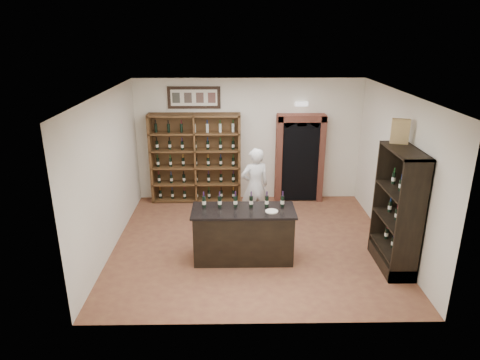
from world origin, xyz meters
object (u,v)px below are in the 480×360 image
Objects in this scene: counter_bottle_0 at (204,202)px; shopkeeper at (255,186)px; wine_shelf at (196,158)px; side_cabinet at (397,228)px; wine_crate at (400,131)px; tasting_counter at (243,235)px.

counter_bottle_0 is 0.18× the size of shopkeeper.
counter_bottle_0 is at bearing -82.28° from wine_shelf.
side_cabinet is 5.12× the size of wine_crate.
shopkeeper is 3.25m from wine_crate.
tasting_counter is at bearing -69.44° from wine_shelf.
counter_bottle_0 is 3.49m from side_cabinet.
tasting_counter is at bearing 63.49° from shopkeeper.
shopkeeper is at bearing -43.95° from wine_shelf.
wine_shelf is 1.29× the size of shopkeeper.
wine_crate is (2.43, -1.49, 1.56)m from shopkeeper.
side_cabinet is 1.29× the size of shopkeeper.
tasting_counter is 4.37× the size of wine_crate.
shopkeeper is (-2.44, 1.89, 0.10)m from side_cabinet.
tasting_counter is at bearing 173.72° from side_cabinet.
counter_bottle_0 is at bearing 169.90° from tasting_counter.
shopkeeper is at bearing 142.13° from side_cabinet.
counter_bottle_0 is (-0.72, 0.13, 0.61)m from tasting_counter.
wine_shelf is 5.02m from side_cabinet.
counter_bottle_0 is 0.14× the size of side_cabinet.
tasting_counter is 3.33m from wine_crate.
wine_crate reaches higher than side_cabinet.
wine_shelf is at bearing 161.28° from wine_crate.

